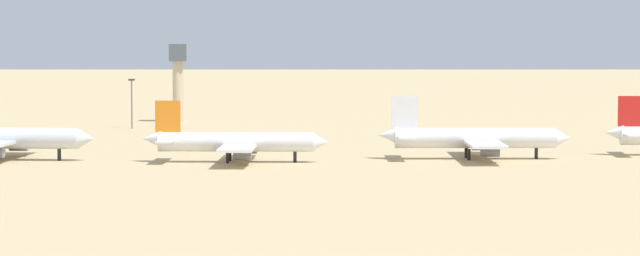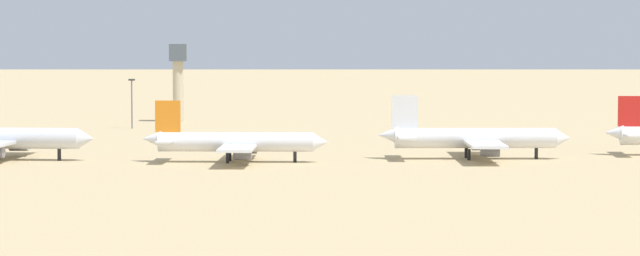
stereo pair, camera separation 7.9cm
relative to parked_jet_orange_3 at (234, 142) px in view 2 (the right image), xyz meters
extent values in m
plane|color=tan|center=(1.69, 14.78, -4.14)|extent=(4000.00, 4000.00, 0.00)
cone|color=silver|center=(-30.42, 5.66, 0.45)|extent=(3.90, 4.62, 4.15)
cube|color=silver|center=(-48.11, 8.53, -0.20)|extent=(12.94, 35.71, 0.61)
cylinder|color=slate|center=(-45.72, 16.45, -1.73)|extent=(4.27, 3.00, 2.40)
cylinder|color=black|center=(-36.07, 6.58, -2.93)|extent=(0.76, 0.76, 2.40)
cylinder|color=white|center=(0.38, -0.04, 0.04)|extent=(32.04, 7.31, 3.97)
cone|color=white|center=(17.57, -1.87, 0.04)|extent=(3.36, 4.07, 3.78)
cone|color=white|center=(-16.81, 1.79, 0.63)|extent=(4.31, 3.78, 3.38)
cube|color=orange|center=(-13.45, 1.43, 5.25)|extent=(5.19, 1.04, 6.46)
cube|color=white|center=(-13.03, 5.38, 0.44)|extent=(3.88, 7.06, 0.36)
cube|color=white|center=(-13.87, -2.52, 0.44)|extent=(3.88, 7.06, 0.36)
cube|color=white|center=(1.37, -0.15, -0.56)|extent=(10.08, 32.34, 0.56)
cylinder|color=slate|center=(3.14, 7.16, -1.95)|extent=(3.79, 2.55, 2.19)
cylinder|color=slate|center=(1.57, -7.66, -1.95)|extent=(3.79, 2.55, 2.19)
cylinder|color=black|center=(12.40, -1.32, -3.04)|extent=(0.70, 0.70, 2.19)
cylinder|color=black|center=(-0.85, 2.49, -3.04)|extent=(0.70, 0.70, 2.19)
cylinder|color=black|center=(-1.35, -2.25, -3.04)|extent=(0.70, 0.70, 2.19)
cylinder|color=white|center=(50.48, 3.11, 0.29)|extent=(33.96, 6.63, 4.22)
cone|color=white|center=(68.78, 1.79, 0.29)|extent=(3.44, 4.22, 4.01)
cone|color=white|center=(32.18, 4.43, 0.93)|extent=(4.46, 3.88, 3.59)
cube|color=white|center=(35.76, 4.17, 5.83)|extent=(5.51, 0.92, 6.85)
cube|color=white|center=(36.06, 8.38, 0.71)|extent=(3.88, 7.39, 0.38)
cube|color=white|center=(35.46, -0.04, 0.71)|extent=(3.88, 7.39, 0.38)
cube|color=white|center=(51.54, 3.03, -0.34)|extent=(9.57, 34.17, 0.59)
cylinder|color=slate|center=(53.15, 10.85, -1.82)|extent=(3.95, 2.59, 2.32)
cylinder|color=slate|center=(52.02, -4.93, -1.82)|extent=(3.95, 2.59, 2.32)
cylinder|color=black|center=(63.27, 2.19, -2.98)|extent=(0.74, 0.74, 2.32)
cylinder|color=black|center=(49.09, 5.75, -2.98)|extent=(0.74, 0.74, 2.32)
cylinder|color=black|center=(48.72, 0.70, -2.98)|extent=(0.74, 0.74, 2.32)
cone|color=white|center=(82.16, 10.09, 0.71)|extent=(4.48, 3.96, 3.43)
cube|color=red|center=(85.56, 9.62, 5.41)|extent=(5.27, 1.23, 6.56)
cube|color=white|center=(86.12, 13.62, 0.51)|extent=(4.15, 7.25, 0.36)
cube|color=white|center=(85.00, 5.62, 0.51)|extent=(4.15, 7.25, 0.36)
cylinder|color=#C6B793|center=(-14.80, 129.76, 4.92)|extent=(3.20, 3.20, 18.10)
cube|color=#4C5660|center=(-14.80, 129.76, 16.52)|extent=(5.20, 5.20, 5.11)
cylinder|color=#59595E|center=(-26.83, 101.65, 2.50)|extent=(0.36, 0.36, 13.27)
cube|color=#333333|center=(-26.83, 101.65, 9.38)|extent=(1.80, 0.50, 0.50)
camera|label=1|loc=(-3.78, -277.69, 22.10)|focal=76.53mm
camera|label=2|loc=(-3.70, -277.69, 22.10)|focal=76.53mm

